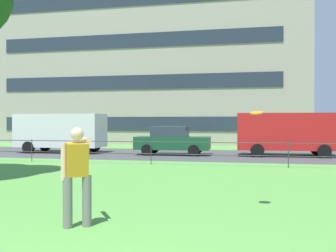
{
  "coord_description": "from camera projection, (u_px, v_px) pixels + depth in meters",
  "views": [
    {
      "loc": [
        1.4,
        -2.79,
        1.78
      ],
      "look_at": [
        -0.98,
        8.25,
        1.67
      ],
      "focal_mm": 42.12,
      "sensor_mm": 36.0,
      "label": 1
    }
  ],
  "objects": [
    {
      "name": "panel_van_right",
      "position": [
        286.0,
        132.0,
        20.49
      ],
      "size": [
        5.07,
        2.24,
        2.24
      ],
      "color": "red",
      "rests_on": "ground"
    },
    {
      "name": "apartment_building_background",
      "position": [
        151.0,
        50.0,
        35.82
      ],
      "size": [
        26.9,
        10.72,
        16.68
      ],
      "color": "#ADA393",
      "rests_on": "ground"
    },
    {
      "name": "panel_van_left",
      "position": [
        61.0,
        131.0,
        22.84
      ],
      "size": [
        5.02,
        2.13,
        2.24
      ],
      "color": "white",
      "rests_on": "ground"
    },
    {
      "name": "car_dark_green_far_right",
      "position": [
        172.0,
        140.0,
        21.36
      ],
      "size": [
        4.05,
        1.9,
        1.54
      ],
      "color": "#194C2D",
      "rests_on": "ground"
    },
    {
      "name": "street_strip",
      "position": [
        226.0,
        155.0,
        21.06
      ],
      "size": [
        80.0,
        7.59,
        0.01
      ],
      "primitive_type": "cube",
      "color": "#424247",
      "rests_on": "ground"
    },
    {
      "name": "park_fence",
      "position": [
        217.0,
        149.0,
        15.87
      ],
      "size": [
        38.63,
        0.04,
        1.0
      ],
      "color": "#333833",
      "rests_on": "ground"
    },
    {
      "name": "person_thrower",
      "position": [
        77.0,
        173.0,
        6.67
      ],
      "size": [
        0.46,
        0.87,
        1.69
      ],
      "color": "slate",
      "rests_on": "ground"
    },
    {
      "name": "frisbee",
      "position": [
        257.0,
        113.0,
        8.01
      ],
      "size": [
        0.34,
        0.34,
        0.08
      ],
      "color": "orange"
    }
  ]
}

